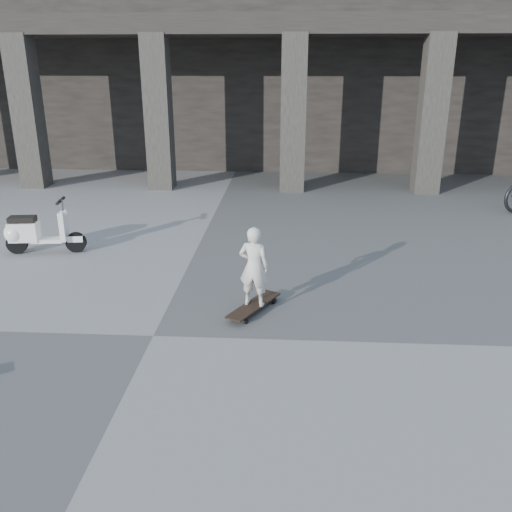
{
  "coord_description": "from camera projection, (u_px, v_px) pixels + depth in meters",
  "views": [
    {
      "loc": [
        1.7,
        -6.1,
        3.33
      ],
      "look_at": [
        1.25,
        1.3,
        0.65
      ],
      "focal_mm": 38.0,
      "sensor_mm": 36.0,
      "label": 1
    }
  ],
  "objects": [
    {
      "name": "ground",
      "position": [
        153.0,
        336.0,
        6.96
      ],
      "size": [
        90.0,
        90.0,
        0.0
      ],
      "primitive_type": "plane",
      "color": "#4C4C49",
      "rests_on": "ground"
    },
    {
      "name": "colonnade",
      "position": [
        242.0,
        70.0,
        18.85
      ],
      "size": [
        28.0,
        8.82,
        6.0
      ],
      "color": "black",
      "rests_on": "ground"
    },
    {
      "name": "longboard",
      "position": [
        254.0,
        306.0,
        7.61
      ],
      "size": [
        0.73,
        1.07,
        0.11
      ],
      "rotation": [
        0.0,
        0.0,
        1.08
      ],
      "color": "black",
      "rests_on": "ground"
    },
    {
      "name": "child",
      "position": [
        254.0,
        267.0,
        7.41
      ],
      "size": [
        0.46,
        0.35,
        1.14
      ],
      "primitive_type": "imported",
      "rotation": [
        0.0,
        0.0,
        2.95
      ],
      "color": "beige",
      "rests_on": "longboard"
    },
    {
      "name": "scooter",
      "position": [
        31.0,
        232.0,
        9.83
      ],
      "size": [
        1.43,
        0.55,
        1.0
      ],
      "rotation": [
        0.0,
        0.0,
        0.14
      ],
      "color": "black",
      "rests_on": "ground"
    }
  ]
}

